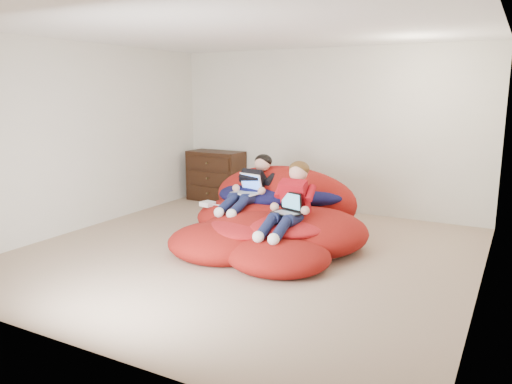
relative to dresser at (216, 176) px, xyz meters
name	(u,v)px	position (x,y,z in m)	size (l,w,h in m)	color
room_shell	(246,235)	(1.87, -2.25, -0.20)	(5.10, 5.10, 2.77)	tan
dresser	(216,176)	(0.00, 0.00, 0.00)	(0.96, 0.55, 0.85)	black
beanbag_pile	(273,220)	(1.92, -1.66, -0.15)	(2.40, 2.45, 0.93)	#A11712
cream_pillow	(264,178)	(1.36, -0.81, 0.20)	(0.43, 0.27, 0.27)	beige
older_boy	(252,184)	(1.53, -1.50, 0.24)	(0.35, 1.16, 0.67)	black
younger_boy	(290,200)	(2.34, -2.07, 0.23)	(0.32, 1.02, 0.77)	#B7101A
laptop_white	(248,188)	(1.53, -1.60, 0.20)	(0.37, 0.36, 0.24)	white
laptop_black	(288,208)	(2.34, -2.11, 0.14)	(0.36, 0.33, 0.23)	black
power_adapter	(208,204)	(1.07, -1.84, 0.00)	(0.15, 0.15, 0.06)	white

